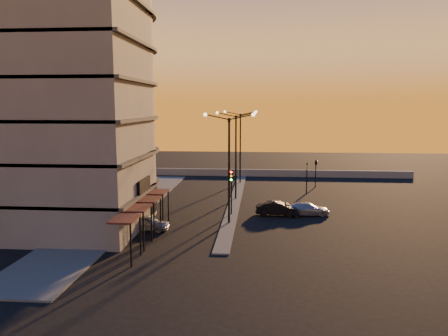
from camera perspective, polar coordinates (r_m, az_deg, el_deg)
ground at (r=37.86m, az=0.65°, el=-7.31°), size 120.00×120.00×0.00m
sidewalk_west at (r=43.65m, az=-12.89°, el=-5.35°), size 5.00×40.00×0.12m
median at (r=47.54m, az=1.53°, el=-4.05°), size 1.20×36.00×0.12m
parapet at (r=63.13m, az=4.19°, el=-0.64°), size 44.00×0.50×1.00m
building at (r=40.10m, az=-20.04°, el=10.26°), size 14.35×17.08×25.00m
streetlamp_near at (r=36.77m, az=0.67°, el=1.12°), size 4.32×0.32×9.51m
streetlamp_mid at (r=46.69m, az=1.56°, el=2.61°), size 4.32×0.32×9.51m
streetlamp_far at (r=56.64m, az=2.14°, el=3.57°), size 4.32×0.32×9.51m
traffic_light_main at (r=40.01m, az=0.96°, el=-2.23°), size 0.28×0.44×4.25m
signal_east_a at (r=51.33m, az=10.76°, el=-1.16°), size 0.13×0.16×3.60m
signal_east_b at (r=55.27m, az=11.91°, el=0.69°), size 0.42×1.99×3.60m
car_hatchback at (r=36.37m, az=-9.99°, el=-7.07°), size 3.72×1.71×1.24m
car_sedan at (r=40.83m, az=7.03°, el=-5.28°), size 4.09×1.71×1.32m
car_wagon at (r=41.44m, az=10.86°, el=-5.26°), size 4.19×2.00×1.18m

